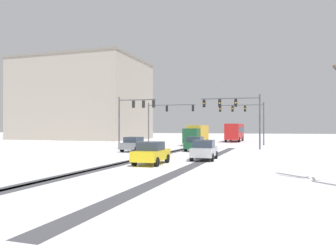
{
  "coord_description": "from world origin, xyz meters",
  "views": [
    {
      "loc": [
        10.35,
        -7.74,
        2.6
      ],
      "look_at": [
        0.0,
        23.59,
        2.8
      ],
      "focal_mm": 35.28,
      "sensor_mm": 36.0,
      "label": 1
    }
  ],
  "objects_px": {
    "car_grey_second": "(134,144)",
    "car_yellow_cab_fourth": "(151,153)",
    "traffic_signal_near_right": "(236,109)",
    "traffic_signal_far_left": "(165,114)",
    "traffic_signal_far_right": "(245,113)",
    "office_building_far_left_block": "(83,100)",
    "car_silver_third": "(204,150)",
    "box_truck_delivery": "(196,134)",
    "traffic_signal_near_left": "(133,111)",
    "bus_oncoming": "(235,131)",
    "car_dark_green_lead": "(195,144)"
  },
  "relations": [
    {
      "from": "traffic_signal_near_left",
      "to": "car_silver_third",
      "type": "relative_size",
      "value": 1.55
    },
    {
      "from": "car_grey_second",
      "to": "office_building_far_left_block",
      "type": "bearing_deg",
      "value": 129.71
    },
    {
      "from": "traffic_signal_far_right",
      "to": "office_building_far_left_block",
      "type": "xyz_separation_m",
      "value": [
        -38.82,
        16.39,
        4.41
      ]
    },
    {
      "from": "traffic_signal_near_right",
      "to": "car_silver_third",
      "type": "relative_size",
      "value": 1.64
    },
    {
      "from": "traffic_signal_far_right",
      "to": "car_dark_green_lead",
      "type": "relative_size",
      "value": 1.67
    },
    {
      "from": "traffic_signal_far_right",
      "to": "car_silver_third",
      "type": "bearing_deg",
      "value": -92.38
    },
    {
      "from": "traffic_signal_near_right",
      "to": "car_silver_third",
      "type": "height_order",
      "value": "traffic_signal_near_right"
    },
    {
      "from": "car_grey_second",
      "to": "car_silver_third",
      "type": "relative_size",
      "value": 1.0
    },
    {
      "from": "bus_oncoming",
      "to": "box_truck_delivery",
      "type": "bearing_deg",
      "value": -104.14
    },
    {
      "from": "car_grey_second",
      "to": "traffic_signal_far_right",
      "type": "bearing_deg",
      "value": 59.95
    },
    {
      "from": "car_grey_second",
      "to": "car_silver_third",
      "type": "xyz_separation_m",
      "value": [
        9.32,
        -6.88,
        0.0
      ]
    },
    {
      "from": "traffic_signal_near_right",
      "to": "traffic_signal_far_left",
      "type": "xyz_separation_m",
      "value": [
        -11.64,
        8.35,
        -0.12
      ]
    },
    {
      "from": "traffic_signal_near_right",
      "to": "office_building_far_left_block",
      "type": "bearing_deg",
      "value": 143.85
    },
    {
      "from": "traffic_signal_far_left",
      "to": "car_yellow_cab_fourth",
      "type": "distance_m",
      "value": 27.01
    },
    {
      "from": "traffic_signal_near_right",
      "to": "bus_oncoming",
      "type": "height_order",
      "value": "traffic_signal_near_right"
    },
    {
      "from": "traffic_signal_far_right",
      "to": "car_yellow_cab_fourth",
      "type": "distance_m",
      "value": 29.74
    },
    {
      "from": "car_yellow_cab_fourth",
      "to": "office_building_far_left_block",
      "type": "distance_m",
      "value": 58.03
    },
    {
      "from": "car_grey_second",
      "to": "car_silver_third",
      "type": "bearing_deg",
      "value": -36.45
    },
    {
      "from": "traffic_signal_near_left",
      "to": "bus_oncoming",
      "type": "distance_m",
      "value": 28.28
    },
    {
      "from": "traffic_signal_near_left",
      "to": "car_grey_second",
      "type": "bearing_deg",
      "value": -64.91
    },
    {
      "from": "traffic_signal_far_right",
      "to": "car_grey_second",
      "type": "relative_size",
      "value": 1.64
    },
    {
      "from": "car_dark_green_lead",
      "to": "box_truck_delivery",
      "type": "xyz_separation_m",
      "value": [
        -2.82,
        12.35,
        0.82
      ]
    },
    {
      "from": "office_building_far_left_block",
      "to": "traffic_signal_near_left",
      "type": "bearing_deg",
      "value": -48.59
    },
    {
      "from": "traffic_signal_far_right",
      "to": "box_truck_delivery",
      "type": "xyz_separation_m",
      "value": [
        -6.96,
        -2.5,
        -3.18
      ]
    },
    {
      "from": "car_dark_green_lead",
      "to": "office_building_far_left_block",
      "type": "bearing_deg",
      "value": 137.98
    },
    {
      "from": "traffic_signal_far_left",
      "to": "car_dark_green_lead",
      "type": "xyz_separation_m",
      "value": [
        7.5,
        -11.24,
        -3.89
      ]
    },
    {
      "from": "traffic_signal_far_right",
      "to": "car_yellow_cab_fourth",
      "type": "bearing_deg",
      "value": -97.66
    },
    {
      "from": "car_dark_green_lead",
      "to": "office_building_far_left_block",
      "type": "distance_m",
      "value": 47.43
    },
    {
      "from": "traffic_signal_far_left",
      "to": "office_building_far_left_block",
      "type": "relative_size",
      "value": 0.27
    },
    {
      "from": "car_grey_second",
      "to": "car_yellow_cab_fourth",
      "type": "xyz_separation_m",
      "value": [
        6.42,
        -11.32,
        0.0
      ]
    },
    {
      "from": "traffic_signal_far_left",
      "to": "car_silver_third",
      "type": "height_order",
      "value": "traffic_signal_far_left"
    },
    {
      "from": "car_silver_third",
      "to": "car_yellow_cab_fourth",
      "type": "relative_size",
      "value": 1.01
    },
    {
      "from": "box_truck_delivery",
      "to": "car_silver_third",
      "type": "bearing_deg",
      "value": -75.08
    },
    {
      "from": "car_dark_green_lead",
      "to": "car_yellow_cab_fourth",
      "type": "relative_size",
      "value": 0.99
    },
    {
      "from": "car_grey_second",
      "to": "bus_oncoming",
      "type": "bearing_deg",
      "value": 76.72
    },
    {
      "from": "traffic_signal_near_right",
      "to": "car_dark_green_lead",
      "type": "relative_size",
      "value": 1.67
    },
    {
      "from": "car_dark_green_lead",
      "to": "car_grey_second",
      "type": "xyz_separation_m",
      "value": [
        -6.21,
        -3.04,
        0.0
      ]
    },
    {
      "from": "car_grey_second",
      "to": "bus_oncoming",
      "type": "xyz_separation_m",
      "value": [
        7.28,
        30.84,
        1.18
      ]
    },
    {
      "from": "car_yellow_cab_fourth",
      "to": "box_truck_delivery",
      "type": "xyz_separation_m",
      "value": [
        -3.03,
        26.71,
        0.82
      ]
    },
    {
      "from": "car_dark_green_lead",
      "to": "office_building_far_left_block",
      "type": "height_order",
      "value": "office_building_far_left_block"
    },
    {
      "from": "traffic_signal_near_left",
      "to": "box_truck_delivery",
      "type": "height_order",
      "value": "traffic_signal_near_left"
    },
    {
      "from": "traffic_signal_far_left",
      "to": "car_dark_green_lead",
      "type": "distance_m",
      "value": 14.06
    },
    {
      "from": "traffic_signal_near_left",
      "to": "car_grey_second",
      "type": "relative_size",
      "value": 1.55
    },
    {
      "from": "car_silver_third",
      "to": "office_building_far_left_block",
      "type": "relative_size",
      "value": 0.15
    },
    {
      "from": "car_yellow_cab_fourth",
      "to": "traffic_signal_far_left",
      "type": "bearing_deg",
      "value": 106.76
    },
    {
      "from": "traffic_signal_near_right",
      "to": "traffic_signal_far_left",
      "type": "height_order",
      "value": "same"
    },
    {
      "from": "bus_oncoming",
      "to": "car_silver_third",
      "type": "bearing_deg",
      "value": -86.9
    },
    {
      "from": "traffic_signal_far_right",
      "to": "car_silver_third",
      "type": "height_order",
      "value": "traffic_signal_far_right"
    },
    {
      "from": "traffic_signal_near_left",
      "to": "car_dark_green_lead",
      "type": "distance_m",
      "value": 9.19
    },
    {
      "from": "car_silver_third",
      "to": "car_dark_green_lead",
      "type": "bearing_deg",
      "value": 107.42
    }
  ]
}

